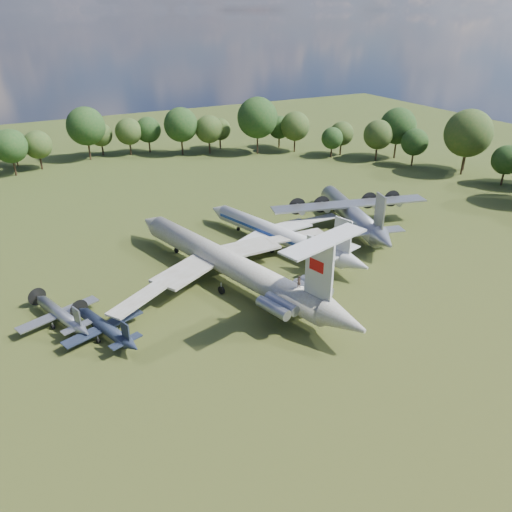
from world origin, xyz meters
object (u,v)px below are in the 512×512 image
small_prop_northwest (61,316)px  person_on_il62 (299,282)px  tu104_jet (278,237)px  small_prop_west (106,330)px  il62_airliner (228,267)px  an12_transport (351,216)px

small_prop_northwest → person_on_il62: (29.31, -14.47, 5.08)m
tu104_jet → small_prop_west: (-34.06, -13.88, -0.92)m
il62_airliner → person_on_il62: (3.90, -14.49, 3.55)m
an12_transport → il62_airliner: bearing=-148.7°
tu104_jet → an12_transport: (17.68, 1.57, 0.27)m
an12_transport → small_prop_west: an12_transport is taller
an12_transport → small_prop_northwest: (-56.54, -9.34, -1.18)m
il62_airliner → small_prop_west: 21.57m
il62_airliner → tu104_jet: bearing=14.9°
tu104_jet → an12_transport: bearing=-11.4°
il62_airliner → small_prop_west: il62_airliner is taller
an12_transport → small_prop_northwest: bearing=-156.0°
an12_transport → small_prop_west: 54.02m
small_prop_northwest → person_on_il62: person_on_il62 is taller
small_prop_west → small_prop_northwest: 7.77m
an12_transport → person_on_il62: size_ratio=20.31×
il62_airliner → tu104_jet: (13.45, 7.75, -0.63)m
small_prop_west → tu104_jet: bearing=3.0°
small_prop_northwest → il62_airliner: bearing=-19.3°
small_prop_west → an12_transport: bearing=-2.6°
il62_airliner → small_prop_northwest: 25.46m
an12_transport → person_on_il62: bearing=-124.2°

